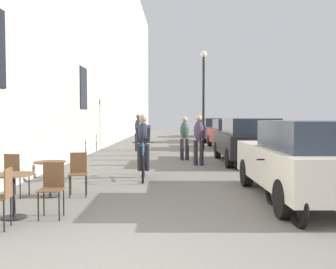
% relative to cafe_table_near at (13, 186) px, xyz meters
% --- Properties ---
extents(building_facade_left, '(0.54, 68.00, 13.76)m').
position_rel_cafe_table_near_xyz_m(building_facade_left, '(-1.44, 11.77, 6.36)').
color(building_facade_left, '#B7AD99').
rests_on(building_facade_left, ground_plane).
extents(cafe_table_near, '(0.64, 0.64, 0.72)m').
position_rel_cafe_table_near_xyz_m(cafe_table_near, '(0.00, 0.00, 0.00)').
color(cafe_table_near, black).
rests_on(cafe_table_near, ground_plane).
extents(cafe_chair_near_toward_street, '(0.41, 0.41, 0.89)m').
position_rel_cafe_table_near_xyz_m(cafe_chair_near_toward_street, '(0.60, 0.08, -0.00)').
color(cafe_chair_near_toward_street, black).
rests_on(cafe_chair_near_toward_street, ground_plane).
extents(cafe_chair_near_toward_wall, '(0.42, 0.42, 0.89)m').
position_rel_cafe_table_near_xyz_m(cafe_chair_near_toward_wall, '(0.08, -0.60, -0.00)').
color(cafe_chair_near_toward_wall, black).
rests_on(cafe_chair_near_toward_wall, ground_plane).
extents(cafe_table_mid, '(0.64, 0.64, 0.72)m').
position_rel_cafe_table_near_xyz_m(cafe_table_mid, '(0.03, 1.70, 0.00)').
color(cafe_table_mid, black).
rests_on(cafe_table_mid, ground_plane).
extents(cafe_chair_mid_toward_street, '(0.44, 0.44, 0.89)m').
position_rel_cafe_table_near_xyz_m(cafe_chair_mid_toward_street, '(-0.66, 1.62, -0.00)').
color(cafe_chair_mid_toward_street, black).
rests_on(cafe_chair_mid_toward_street, ground_plane).
extents(cafe_chair_mid_toward_wall, '(0.44, 0.44, 0.89)m').
position_rel_cafe_table_near_xyz_m(cafe_chair_mid_toward_wall, '(0.59, 1.77, -0.00)').
color(cafe_chair_mid_toward_wall, black).
rests_on(cafe_chair_mid_toward_wall, ground_plane).
extents(cyclist_on_bicycle, '(0.52, 1.76, 1.74)m').
position_rel_cafe_table_near_xyz_m(cyclist_on_bicycle, '(1.75, 4.02, 0.29)').
color(cyclist_on_bicycle, black).
rests_on(cyclist_on_bicycle, ground_plane).
extents(pedestrian_near, '(0.36, 0.28, 1.70)m').
position_rel_cafe_table_near_xyz_m(pedestrian_near, '(3.37, 6.85, 0.44)').
color(pedestrian_near, '#26262D').
rests_on(pedestrian_near, ground_plane).
extents(pedestrian_mid, '(0.38, 0.30, 1.65)m').
position_rel_cafe_table_near_xyz_m(pedestrian_mid, '(2.93, 8.42, 0.41)').
color(pedestrian_mid, '#26262D').
rests_on(pedestrian_mid, ground_plane).
extents(pedestrian_far, '(0.37, 0.29, 1.76)m').
position_rel_cafe_table_near_xyz_m(pedestrian_far, '(1.22, 10.01, 0.47)').
color(pedestrian_far, '#26262D').
rests_on(pedestrian_far, ground_plane).
extents(pedestrian_furthest, '(0.37, 0.29, 1.75)m').
position_rel_cafe_table_near_xyz_m(pedestrian_furthest, '(0.81, 12.13, 0.47)').
color(pedestrian_furthest, '#26262D').
rests_on(pedestrian_furthest, ground_plane).
extents(street_lamp, '(0.32, 0.32, 4.90)m').
position_rel_cafe_table_near_xyz_m(street_lamp, '(3.97, 13.14, 2.59)').
color(street_lamp, black).
rests_on(street_lamp, ground_plane).
extents(parked_car_nearest, '(1.94, 4.44, 1.56)m').
position_rel_cafe_table_near_xyz_m(parked_car_nearest, '(5.14, 1.40, 0.29)').
color(parked_car_nearest, beige).
rests_on(parked_car_nearest, ground_plane).
extents(parked_car_second, '(1.96, 4.49, 1.58)m').
position_rel_cafe_table_near_xyz_m(parked_car_second, '(5.12, 7.51, 0.30)').
color(parked_car_second, black).
rests_on(parked_car_second, ground_plane).
extents(parked_car_third, '(1.92, 4.33, 1.52)m').
position_rel_cafe_table_near_xyz_m(parked_car_third, '(5.33, 13.89, 0.27)').
color(parked_car_third, maroon).
rests_on(parked_car_third, ground_plane).
extents(parked_car_fourth, '(1.98, 4.41, 1.55)m').
position_rel_cafe_table_near_xyz_m(parked_car_fourth, '(5.13, 19.27, 0.28)').
color(parked_car_fourth, '#595960').
rests_on(parked_car_fourth, ground_plane).
extents(parked_car_fifth, '(1.87, 4.29, 1.52)m').
position_rel_cafe_table_near_xyz_m(parked_car_fifth, '(5.16, 25.62, 0.26)').
color(parked_car_fifth, '#595960').
rests_on(parked_car_fifth, ground_plane).
extents(parked_motorcycle, '(0.62, 2.15, 0.92)m').
position_rel_cafe_table_near_xyz_m(parked_motorcycle, '(4.43, 0.35, -0.12)').
color(parked_motorcycle, black).
rests_on(parked_motorcycle, ground_plane).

